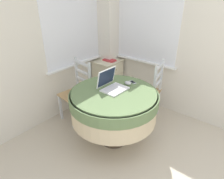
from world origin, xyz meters
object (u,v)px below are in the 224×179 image
Objects in this scene: laptop at (112,85)px; computer_mouse at (128,83)px; dining_chair_near_right_window at (148,92)px; round_dining_table at (114,103)px; cell_phone at (133,82)px; dining_chair_near_back_window at (77,93)px; corner_cabinet at (108,78)px; book_on_cabinet at (109,60)px.

laptop reaches higher than computer_mouse.
round_dining_table is at bearing 175.44° from dining_chair_near_right_window.
cell_phone is (0.37, -0.03, 0.17)m from round_dining_table.
dining_chair_near_right_window is (0.42, -0.03, -0.31)m from cell_phone.
computer_mouse is at bearing -4.51° from round_dining_table.
dining_chair_near_right_window reaches higher than round_dining_table.
computer_mouse is 0.62m from dining_chair_near_right_window.
dining_chair_near_back_window is at bearing 130.56° from dining_chair_near_right_window.
round_dining_table is 1.32m from corner_cabinet.
cell_phone is 1.06m from book_on_cabinet.
cell_phone is (0.10, -0.01, -0.02)m from computer_mouse.
dining_chair_near_back_window is 0.92m from book_on_cabinet.
round_dining_table reaches higher than corner_cabinet.
laptop reaches higher than dining_chair_near_back_window.
laptop is 0.84m from dining_chair_near_right_window.
corner_cabinet is at bearing 7.56° from dining_chair_near_back_window.
round_dining_table is 0.41m from cell_phone.
dining_chair_near_right_window is (0.79, -0.06, -0.14)m from round_dining_table.
laptop is 0.34m from cell_phone.
book_on_cabinet reaches higher than corner_cabinet.
dining_chair_near_back_window is (-0.30, 0.81, -0.31)m from cell_phone.
cell_phone is 0.17× the size of corner_cabinet.
laptop reaches higher than cell_phone.
computer_mouse is 0.80× the size of cell_phone.
laptop is 3.32× the size of computer_mouse.
dining_chair_near_back_window is (0.07, 0.78, -0.14)m from round_dining_table.
round_dining_table is 0.24m from laptop.
round_dining_table is 1.55× the size of corner_cabinet.
book_on_cabinet is at bearing 52.24° from computer_mouse.
cell_phone is at bearing -69.88° from dining_chair_near_back_window.
cell_phone is at bearing 175.78° from dining_chair_near_right_window.
corner_cabinet is (0.68, 0.91, -0.42)m from computer_mouse.
computer_mouse is (0.27, -0.02, 0.19)m from round_dining_table.
computer_mouse is 0.14× the size of corner_cabinet.
dining_chair_near_back_window is at bearing 87.82° from laptop.
book_on_cabinet is at bearing 5.12° from dining_chair_near_back_window.
laptop is 0.34× the size of dining_chair_near_right_window.
computer_mouse is at bearing -127.76° from book_on_cabinet.
dining_chair_near_right_window is at bearing -49.44° from dining_chair_near_back_window.
laptop is 1.20m from book_on_cabinet.
dining_chair_near_back_window reaches higher than book_on_cabinet.
cell_phone is 0.13× the size of dining_chair_near_back_window.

